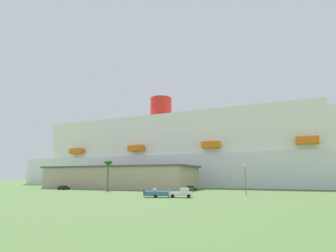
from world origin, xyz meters
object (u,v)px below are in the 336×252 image
object	(u,v)px
small_boat_on_trailer	(160,193)
palm_tree	(108,166)
pickup_truck	(181,193)
parked_car_green_wagon	(191,188)
cruise_ship	(223,156)
street_lamp	(245,175)
parked_car_black_coupe	(63,187)

from	to	relation	value
small_boat_on_trailer	palm_tree	bearing A→B (deg)	140.20
pickup_truck	parked_car_green_wagon	world-z (taller)	pickup_truck
cruise_ship	small_boat_on_trailer	xyz separation A→B (m)	(-7.14, -73.17, -13.97)
palm_tree	street_lamp	distance (m)	47.31
cruise_ship	street_lamp	distance (m)	61.93
cruise_ship	pickup_truck	size ratio (longest dim) A/B	43.80
palm_tree	parked_car_black_coupe	world-z (taller)	palm_tree
small_boat_on_trailer	parked_car_green_wagon	bearing A→B (deg)	90.65
small_boat_on_trailer	street_lamp	xyz separation A→B (m)	(19.33, 13.24, 4.22)
pickup_truck	palm_tree	size ratio (longest dim) A/B	0.57
pickup_truck	parked_car_black_coupe	distance (m)	56.27
cruise_ship	street_lamp	world-z (taller)	cruise_ship
small_boat_on_trailer	street_lamp	world-z (taller)	street_lamp
cruise_ship	palm_tree	bearing A→B (deg)	-123.92
street_lamp	parked_car_green_wagon	world-z (taller)	street_lamp
palm_tree	parked_car_black_coupe	size ratio (longest dim) A/B	2.25
parked_car_black_coupe	parked_car_green_wagon	world-z (taller)	same
street_lamp	palm_tree	bearing A→B (deg)	168.73
pickup_truck	parked_car_green_wagon	distance (m)	34.08
pickup_truck	parked_car_black_coupe	bearing A→B (deg)	155.73
pickup_truck	small_boat_on_trailer	xyz separation A→B (m)	(-4.94, -1.12, -0.08)
small_boat_on_trailer	parked_car_black_coupe	xyz separation A→B (m)	(-46.35, 24.25, -0.13)
small_boat_on_trailer	street_lamp	distance (m)	23.81
pickup_truck	palm_tree	bearing A→B (deg)	146.22
pickup_truck	street_lamp	xyz separation A→B (m)	(14.39, 12.12, 4.13)
parked_car_green_wagon	cruise_ship	bearing A→B (deg)	78.90
pickup_truck	small_boat_on_trailer	distance (m)	5.07
cruise_ship	palm_tree	distance (m)	61.45
small_boat_on_trailer	parked_car_green_wagon	xyz separation A→B (m)	(-0.39, 34.78, -0.13)
street_lamp	parked_car_black_coupe	xyz separation A→B (m)	(-65.69, 11.01, -4.34)
small_boat_on_trailer	parked_car_black_coupe	bearing A→B (deg)	152.39
cruise_ship	pickup_truck	bearing A→B (deg)	-91.74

